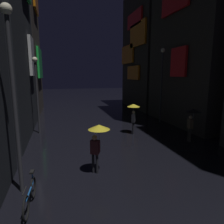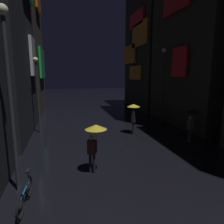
{
  "view_description": "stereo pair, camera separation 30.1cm",
  "coord_description": "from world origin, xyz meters",
  "px_view_note": "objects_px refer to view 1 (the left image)",
  "views": [
    {
      "loc": [
        -3.59,
        -1.47,
        4.12
      ],
      "look_at": [
        0.0,
        11.79,
        1.56
      ],
      "focal_mm": 32.0,
      "sensor_mm": 36.0,
      "label": 1
    },
    {
      "loc": [
        -3.3,
        -1.55,
        4.12
      ],
      "look_at": [
        0.0,
        11.79,
        1.56
      ],
      "focal_mm": 32.0,
      "sensor_mm": 36.0,
      "label": 2
    }
  ],
  "objects_px": {
    "pedestrian_foreground_right_yellow": "(98,135)",
    "pedestrian_far_right_yellow": "(133,110)",
    "pedestrian_near_crossing_black": "(192,116)",
    "bicycle_parked_at_storefront": "(30,196)",
    "streetlamp_left_far": "(37,86)",
    "streetlamp_right_far": "(162,78)",
    "streetlamp_left_near": "(13,83)"
  },
  "relations": [
    {
      "from": "bicycle_parked_at_storefront",
      "to": "pedestrian_far_right_yellow",
      "type": "bearing_deg",
      "value": 48.06
    },
    {
      "from": "pedestrian_near_crossing_black",
      "to": "pedestrian_far_right_yellow",
      "type": "height_order",
      "value": "same"
    },
    {
      "from": "pedestrian_far_right_yellow",
      "to": "streetlamp_right_far",
      "type": "distance_m",
      "value": 4.93
    },
    {
      "from": "pedestrian_foreground_right_yellow",
      "to": "pedestrian_far_right_yellow",
      "type": "bearing_deg",
      "value": 55.1
    },
    {
      "from": "streetlamp_right_far",
      "to": "streetlamp_left_far",
      "type": "distance_m",
      "value": 10.05
    },
    {
      "from": "streetlamp_left_far",
      "to": "pedestrian_near_crossing_black",
      "type": "bearing_deg",
      "value": -26.2
    },
    {
      "from": "streetlamp_left_far",
      "to": "streetlamp_right_far",
      "type": "bearing_deg",
      "value": 4.55
    },
    {
      "from": "pedestrian_far_right_yellow",
      "to": "pedestrian_near_crossing_black",
      "type": "bearing_deg",
      "value": -44.29
    },
    {
      "from": "streetlamp_left_far",
      "to": "pedestrian_foreground_right_yellow",
      "type": "bearing_deg",
      "value": -67.25
    },
    {
      "from": "pedestrian_far_right_yellow",
      "to": "pedestrian_foreground_right_yellow",
      "type": "distance_m",
      "value": 6.21
    },
    {
      "from": "pedestrian_far_right_yellow",
      "to": "bicycle_parked_at_storefront",
      "type": "height_order",
      "value": "pedestrian_far_right_yellow"
    },
    {
      "from": "pedestrian_near_crossing_black",
      "to": "pedestrian_far_right_yellow",
      "type": "xyz_separation_m",
      "value": [
        -2.78,
        2.71,
        0.0
      ]
    },
    {
      "from": "pedestrian_near_crossing_black",
      "to": "streetlamp_right_far",
      "type": "height_order",
      "value": "streetlamp_right_far"
    },
    {
      "from": "pedestrian_far_right_yellow",
      "to": "streetlamp_right_far",
      "type": "relative_size",
      "value": 0.34
    },
    {
      "from": "pedestrian_near_crossing_black",
      "to": "bicycle_parked_at_storefront",
      "type": "height_order",
      "value": "pedestrian_near_crossing_black"
    },
    {
      "from": "streetlamp_right_far",
      "to": "streetlamp_left_far",
      "type": "height_order",
      "value": "streetlamp_right_far"
    },
    {
      "from": "pedestrian_near_crossing_black",
      "to": "pedestrian_foreground_right_yellow",
      "type": "height_order",
      "value": "same"
    },
    {
      "from": "streetlamp_right_far",
      "to": "pedestrian_near_crossing_black",
      "type": "bearing_deg",
      "value": -98.11
    },
    {
      "from": "pedestrian_near_crossing_black",
      "to": "bicycle_parked_at_storefront",
      "type": "bearing_deg",
      "value": -155.48
    },
    {
      "from": "streetlamp_right_far",
      "to": "streetlamp_left_near",
      "type": "xyz_separation_m",
      "value": [
        -10.0,
        -8.36,
        -0.02
      ]
    },
    {
      "from": "pedestrian_foreground_right_yellow",
      "to": "streetlamp_right_far",
      "type": "bearing_deg",
      "value": 47.43
    },
    {
      "from": "streetlamp_right_far",
      "to": "streetlamp_left_far",
      "type": "bearing_deg",
      "value": -175.45
    },
    {
      "from": "pedestrian_far_right_yellow",
      "to": "pedestrian_foreground_right_yellow",
      "type": "bearing_deg",
      "value": -124.9
    },
    {
      "from": "bicycle_parked_at_storefront",
      "to": "streetlamp_left_near",
      "type": "bearing_deg",
      "value": 111.63
    },
    {
      "from": "streetlamp_left_near",
      "to": "bicycle_parked_at_storefront",
      "type": "bearing_deg",
      "value": -68.37
    },
    {
      "from": "pedestrian_far_right_yellow",
      "to": "bicycle_parked_at_storefront",
      "type": "relative_size",
      "value": 1.17
    },
    {
      "from": "streetlamp_right_far",
      "to": "streetlamp_left_far",
      "type": "xyz_separation_m",
      "value": [
        -10.0,
        -0.8,
        -0.54
      ]
    },
    {
      "from": "pedestrian_near_crossing_black",
      "to": "streetlamp_left_near",
      "type": "xyz_separation_m",
      "value": [
        -9.24,
        -3.02,
        2.19
      ]
    },
    {
      "from": "pedestrian_near_crossing_black",
      "to": "pedestrian_foreground_right_yellow",
      "type": "xyz_separation_m",
      "value": [
        -6.33,
        -2.38,
        0.0
      ]
    },
    {
      "from": "pedestrian_far_right_yellow",
      "to": "streetlamp_left_near",
      "type": "distance_m",
      "value": 8.91
    },
    {
      "from": "pedestrian_near_crossing_black",
      "to": "streetlamp_left_near",
      "type": "height_order",
      "value": "streetlamp_left_near"
    },
    {
      "from": "streetlamp_right_far",
      "to": "streetlamp_left_near",
      "type": "relative_size",
      "value": 1.01
    }
  ]
}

